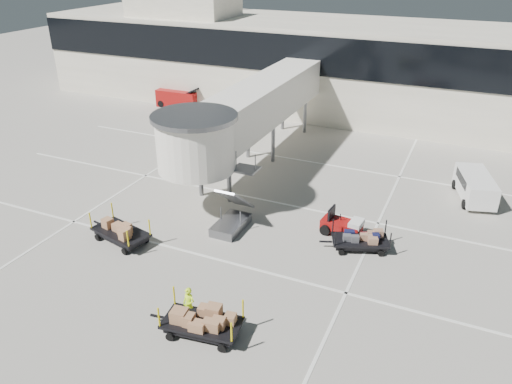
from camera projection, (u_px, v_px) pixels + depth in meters
ground at (209, 285)px, 23.33m from camera, size 140.00×140.00×0.00m
lane_markings at (273, 199)px, 31.20m from camera, size 40.00×30.00×0.02m
terminal at (362, 68)px, 46.11m from camera, size 64.00×12.11×15.20m
jet_bridge at (244, 114)px, 32.91m from camera, size 5.70×20.40×6.03m
baggage_tug at (343, 225)px, 27.25m from camera, size 2.30×1.58×1.45m
suitcase_cart at (360, 240)px, 25.89m from camera, size 3.58×2.38×1.39m
box_cart_near at (202, 321)px, 20.17m from camera, size 3.98×1.99×1.53m
box_cart_far at (118, 231)px, 26.57m from camera, size 4.02×2.28×1.54m
ground_worker at (189, 304)px, 20.88m from camera, size 0.61×0.45×1.55m
minivan at (475, 184)px, 30.90m from camera, size 2.80×4.51×1.59m
belt_loader at (179, 98)px, 48.71m from camera, size 4.51×1.89×2.16m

